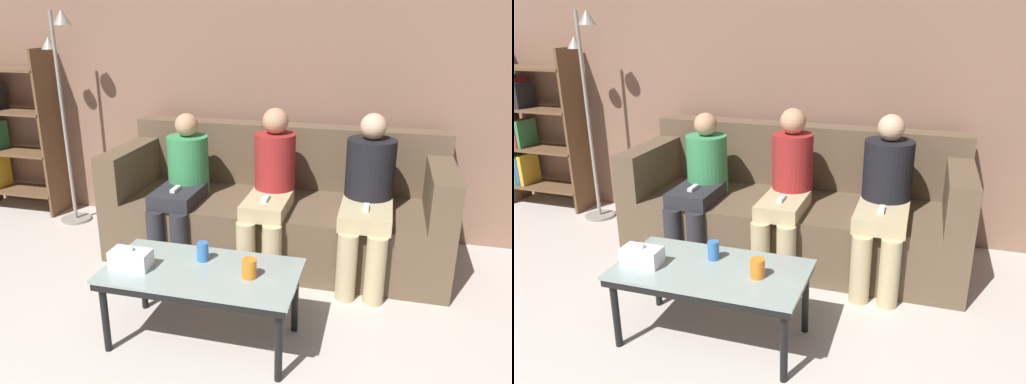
% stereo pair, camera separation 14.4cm
% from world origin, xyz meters
% --- Properties ---
extents(wall_back, '(12.00, 0.06, 2.60)m').
position_xyz_m(wall_back, '(0.00, 3.63, 1.30)').
color(wall_back, '#8C6651').
rests_on(wall_back, ground_plane).
extents(couch, '(2.48, 0.92, 0.95)m').
position_xyz_m(couch, '(0.00, 3.10, 0.34)').
color(couch, brown).
rests_on(couch, ground_plane).
extents(coffee_table, '(1.06, 0.55, 0.45)m').
position_xyz_m(coffee_table, '(-0.15, 1.86, 0.40)').
color(coffee_table, '#8C9E99').
rests_on(coffee_table, ground_plane).
extents(cup_near_left, '(0.06, 0.06, 0.11)m').
position_xyz_m(cup_near_left, '(-0.18, 1.96, 0.50)').
color(cup_near_left, '#3372BF').
rests_on(cup_near_left, coffee_table).
extents(cup_near_right, '(0.08, 0.08, 0.10)m').
position_xyz_m(cup_near_right, '(0.12, 1.84, 0.50)').
color(cup_near_right, orange).
rests_on(cup_near_right, coffee_table).
extents(tissue_box, '(0.22, 0.12, 0.13)m').
position_xyz_m(tissue_box, '(-0.53, 1.79, 0.50)').
color(tissue_box, white).
rests_on(tissue_box, coffee_table).
extents(bookshelf, '(0.83, 0.32, 1.50)m').
position_xyz_m(bookshelf, '(-2.65, 3.40, 0.75)').
color(bookshelf, brown).
rests_on(bookshelf, ground_plane).
extents(standing_lamp, '(0.31, 0.26, 1.81)m').
position_xyz_m(standing_lamp, '(-1.88, 3.25, 1.11)').
color(standing_lamp, gray).
rests_on(standing_lamp, ground_plane).
extents(seated_person_left_end, '(0.31, 0.65, 1.08)m').
position_xyz_m(seated_person_left_end, '(-0.67, 2.86, 0.58)').
color(seated_person_left_end, '#28282D').
rests_on(seated_person_left_end, ground_plane).
extents(seated_person_mid_left, '(0.31, 0.68, 1.15)m').
position_xyz_m(seated_person_mid_left, '(0.00, 2.85, 0.61)').
color(seated_person_mid_left, tan).
rests_on(seated_person_mid_left, ground_plane).
extents(seated_person_mid_right, '(0.34, 0.71, 1.14)m').
position_xyz_m(seated_person_mid_right, '(0.67, 2.87, 0.62)').
color(seated_person_mid_right, tan).
rests_on(seated_person_mid_right, ground_plane).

